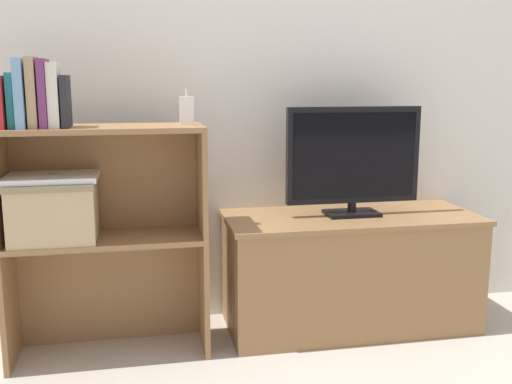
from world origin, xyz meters
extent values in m
plane|color=#BCB2A3|center=(0.00, 0.00, 0.00)|extent=(16.00, 16.00, 0.00)
cube|color=silver|center=(0.00, 0.47, 1.20)|extent=(10.00, 0.05, 2.40)
cube|color=olive|center=(0.42, 0.22, 0.23)|extent=(1.04, 0.43, 0.47)
cube|color=olive|center=(0.42, 0.22, 0.48)|extent=(1.06, 0.45, 0.02)
cube|color=black|center=(0.42, 0.22, 0.50)|extent=(0.22, 0.14, 0.01)
cylinder|color=black|center=(0.42, 0.22, 0.52)|extent=(0.04, 0.04, 0.04)
cube|color=black|center=(0.42, 0.22, 0.74)|extent=(0.57, 0.04, 0.40)
cube|color=black|center=(0.42, 0.20, 0.74)|extent=(0.52, 0.00, 0.35)
cube|color=olive|center=(-0.94, 0.14, 0.23)|extent=(0.02, 0.28, 0.47)
cube|color=olive|center=(-0.21, 0.14, 0.23)|extent=(0.02, 0.28, 0.47)
cube|color=olive|center=(-0.57, 0.27, 0.23)|extent=(0.70, 0.02, 0.47)
cube|color=olive|center=(-0.57, 0.14, 0.46)|extent=(0.70, 0.28, 0.02)
cube|color=olive|center=(-0.94, 0.14, 0.68)|extent=(0.02, 0.28, 0.41)
cube|color=olive|center=(-0.21, 0.14, 0.68)|extent=(0.02, 0.28, 0.41)
cube|color=olive|center=(-0.57, 0.27, 0.68)|extent=(0.70, 0.02, 0.41)
cube|color=olive|center=(-0.57, 0.14, 0.87)|extent=(0.70, 0.28, 0.02)
cube|color=#B22328|center=(-0.90, 0.10, 0.97)|extent=(0.03, 0.16, 0.18)
cube|color=#1E7075|center=(-0.87, 0.10, 0.98)|extent=(0.02, 0.12, 0.19)
cube|color=#709ECC|center=(-0.83, 0.10, 1.00)|extent=(0.03, 0.16, 0.24)
cube|color=tan|center=(-0.80, 0.10, 1.01)|extent=(0.03, 0.13, 0.24)
cube|color=#6B2D66|center=(-0.76, 0.10, 1.00)|extent=(0.03, 0.15, 0.24)
cube|color=silver|center=(-0.73, 0.10, 1.00)|extent=(0.04, 0.13, 0.23)
cube|color=#232328|center=(-0.69, 0.10, 0.97)|extent=(0.02, 0.14, 0.18)
cube|color=white|center=(-0.26, 0.14, 0.94)|extent=(0.05, 0.04, 0.11)
cylinder|color=silver|center=(-0.26, 0.14, 1.00)|extent=(0.01, 0.01, 0.03)
cube|color=tan|center=(-0.76, 0.13, 0.58)|extent=(0.30, 0.24, 0.22)
cube|color=#917E5B|center=(-0.76, 0.13, 0.68)|extent=(0.31, 0.25, 0.02)
cube|color=white|center=(-0.76, 0.13, 0.70)|extent=(0.32, 0.23, 0.02)
cylinder|color=#99999E|center=(-0.76, 0.13, 0.71)|extent=(0.02, 0.02, 0.00)
camera|label=1|loc=(-0.44, -2.11, 1.06)|focal=42.00mm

